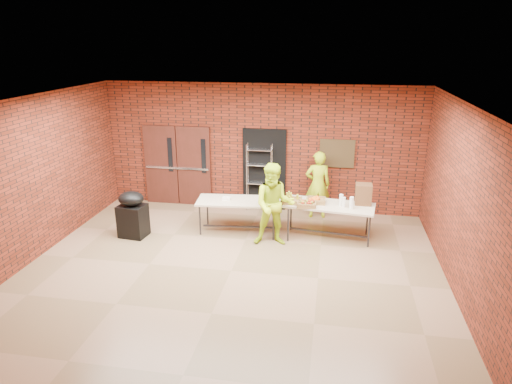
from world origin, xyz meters
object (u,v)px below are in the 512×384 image
table_left (239,203)px  coffee_dispenser (363,194)px  wire_rack (259,178)px  table_right (329,207)px  covered_grill (133,214)px  volunteer_man (274,205)px  volunteer_woman (318,185)px

table_left → coffee_dispenser: coffee_dispenser is taller
wire_rack → table_right: size_ratio=0.86×
table_left → table_right: size_ratio=0.96×
table_left → wire_rack: bearing=76.0°
coffee_dispenser → covered_grill: 5.10m
table_right → volunteer_man: volunteer_man is taller
table_left → volunteer_woman: (1.71, 1.24, 0.13)m
wire_rack → volunteer_man: 2.07m
table_right → coffee_dispenser: 0.79m
coffee_dispenser → volunteer_woman: size_ratio=0.27×
volunteer_woman → volunteer_man: bearing=56.2°
wire_rack → table_left: bearing=-97.6°
wire_rack → coffee_dispenser: wire_rack is taller
coffee_dispenser → volunteer_woman: 1.51m
table_right → covered_grill: covered_grill is taller
covered_grill → wire_rack: bearing=46.7°
wire_rack → table_right: bearing=-38.2°
volunteer_woman → covered_grill: bearing=17.0°
wire_rack → volunteer_woman: size_ratio=1.04×
wire_rack → coffee_dispenser: bearing=-26.5°
wire_rack → covered_grill: 3.28m
coffee_dispenser → volunteer_man: size_ratio=0.25×
table_left → volunteer_woman: volunteer_woman is taller
volunteer_man → volunteer_woman: bearing=57.4°
covered_grill → volunteer_man: volunteer_man is taller
table_left → volunteer_woman: bearing=30.8°
table_right → coffee_dispenser: size_ratio=4.45×
table_left → coffee_dispenser: 2.75m
wire_rack → coffee_dispenser: 2.83m
covered_grill → volunteer_woman: size_ratio=0.63×
wire_rack → volunteer_man: bearing=-70.7°
covered_grill → volunteer_woman: (3.99, 1.87, 0.31)m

